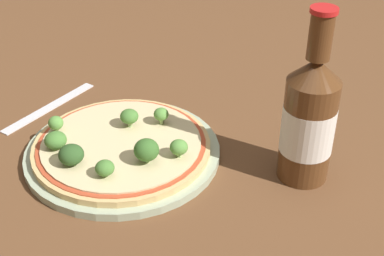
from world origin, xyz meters
The scene contains 13 objects.
ground_plane centered at (0.00, 0.00, 0.00)m, with size 3.00×3.00×0.00m, color brown.
plate centered at (-0.01, -0.02, 0.01)m, with size 0.29×0.29×0.01m.
pizza centered at (-0.01, -0.02, 0.02)m, with size 0.26×0.26×0.01m.
broccoli_floret_0 centered at (0.08, 0.01, 0.04)m, with size 0.03×0.03×0.03m.
broccoli_floret_1 centered at (0.00, 0.05, 0.04)m, with size 0.02×0.02×0.03m.
broccoli_floret_2 centered at (0.03, -0.09, 0.04)m, with size 0.03×0.03×0.02m.
broccoli_floret_3 centered at (-0.02, -0.10, 0.04)m, with size 0.04×0.04×0.03m.
broccoli_floret_4 centered at (-0.03, 0.01, 0.04)m, with size 0.03×0.03×0.03m.
broccoli_floret_5 centered at (-0.07, -0.10, 0.04)m, with size 0.03×0.03×0.03m.
broccoli_floret_6 centered at (0.05, -0.03, 0.05)m, with size 0.04×0.04×0.04m.
broccoli_floret_7 centered at (-0.10, -0.07, 0.04)m, with size 0.02×0.02×0.03m.
beer_bottle centered at (0.21, 0.11, 0.09)m, with size 0.07×0.07×0.25m.
fork centered at (-0.21, -0.01, 0.00)m, with size 0.04×0.20×0.00m.
Camera 1 is at (0.49, -0.44, 0.47)m, focal length 50.00 mm.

